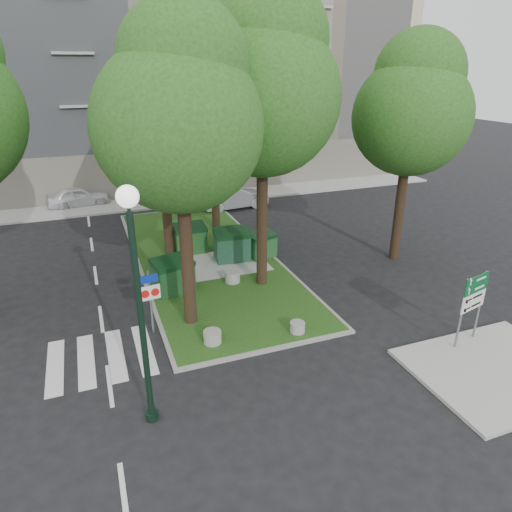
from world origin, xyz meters
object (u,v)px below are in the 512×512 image
dumpster_c (232,245)px  dumpster_b (190,238)px  bollard_left (212,337)px  street_lamp (137,284)px  bollard_mid (232,277)px  tree_median_near_left (180,110)px  dumpster_a (173,276)px  tree_median_far (212,70)px  car_white (78,197)px  traffic_sign_pole (150,294)px  litter_bin (258,245)px  tree_median_near_right (264,82)px  car_silver (233,197)px  directional_sign (473,298)px  tree_median_mid (160,105)px  tree_street_right (413,105)px  bollard_right (297,327)px  dumpster_d (261,245)px

dumpster_c → dumpster_b: bearing=139.7°
bollard_left → street_lamp: bearing=-131.6°
bollard_mid → street_lamp: street_lamp is taller
tree_median_near_left → dumpster_a: bearing=94.3°
tree_median_far → car_white: bearing=134.2°
dumpster_b → street_lamp: (-3.56, -10.74, 3.13)m
tree_median_near_left → traffic_sign_pole: (-1.44, -0.14, -5.82)m
tree_median_near_left → litter_bin: bearing=49.3°
bollard_left → litter_bin: (4.22, 6.86, 0.11)m
tree_median_far → street_lamp: 15.68m
tree_median_near_right → car_silver: bearing=78.3°
dumpster_a → dumpster_b: size_ratio=1.14×
dumpster_a → directional_sign: directional_sign is taller
tree_median_near_left → tree_median_mid: bearing=85.6°
bollard_mid → traffic_sign_pole: traffic_sign_pole is taller
dumpster_c → bollard_left: bearing=-107.8°
tree_street_right → directional_sign: (-2.45, -7.06, -5.25)m
tree_median_near_left → car_silver: 15.63m
tree_median_near_right → directional_sign: size_ratio=4.74×
tree_street_right → dumpster_c: (-7.48, 2.22, -6.14)m
tree_street_right → dumpster_c: bearing=163.5°
bollard_left → dumpster_b: bearing=81.8°
tree_median_mid → litter_bin: (3.98, -1.29, -6.54)m
car_white → car_silver: bearing=-120.1°
tree_median_near_right → bollard_left: tree_median_near_right is taller
tree_median_mid → dumpster_c: (2.52, -1.78, -6.13)m
dumpster_c → car_white: size_ratio=0.45×
tree_median_near_left → car_white: (-3.53, 16.94, -6.66)m
litter_bin → tree_median_near_left: bearing=-130.7°
dumpster_a → bollard_right: 5.64m
tree_street_right → bollard_right: bearing=-148.2°
dumpster_b → car_white: 11.67m
dumpster_d → street_lamp: street_lamp is taller
dumpster_d → traffic_sign_pole: traffic_sign_pole is taller
bollard_right → traffic_sign_pole: (-4.59, 1.92, 1.20)m
bollard_right → bollard_mid: 4.58m
dumpster_a → litter_bin: dumpster_a is taller
dumpster_c → directional_sign: directional_sign is taller
tree_street_right → directional_sign: bearing=-109.1°
tree_median_near_right → litter_bin: tree_median_near_right is taller
directional_sign → tree_median_near_right: bearing=110.9°
bollard_mid → car_white: bearing=111.8°
dumpster_b → car_silver: dumpster_b is taller
bollard_left → car_white: car_white is taller
tree_median_mid → car_white: size_ratio=2.60×
dumpster_d → car_white: bearing=106.5°
tree_street_right → dumpster_c: size_ratio=5.83×
bollard_mid → bollard_left: bearing=-116.3°
dumpster_c → bollard_right: 6.80m
dumpster_a → bollard_mid: 2.51m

